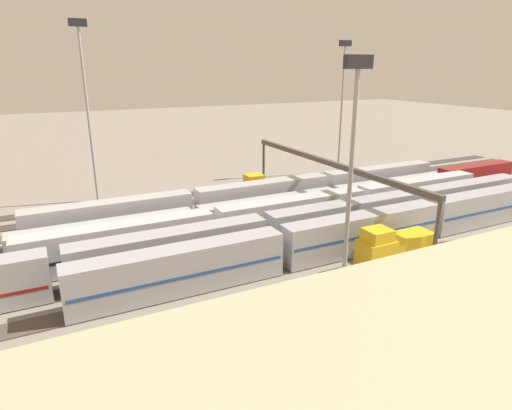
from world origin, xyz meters
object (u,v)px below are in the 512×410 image
(train_on_track_2, at_px, (268,189))
(train_on_track_8, at_px, (394,249))
(train_on_track_4, at_px, (325,201))
(train_on_track_6, at_px, (265,234))
(light_mast_0, at_px, (343,91))
(train_on_track_7, at_px, (363,232))
(train_on_track_5, at_px, (214,228))
(signal_gantry, at_px, (328,166))
(light_mast_2, at_px, (86,92))
(train_on_track_3, at_px, (264,197))
(light_mast_1, at_px, (352,150))

(train_on_track_2, bearing_deg, train_on_track_8, 92.07)
(train_on_track_8, bearing_deg, train_on_track_2, -87.93)
(train_on_track_4, height_order, train_on_track_2, train_on_track_2)
(train_on_track_6, relative_size, light_mast_0, 3.40)
(train_on_track_7, bearing_deg, train_on_track_5, -31.18)
(train_on_track_7, bearing_deg, signal_gantry, -108.03)
(train_on_track_8, bearing_deg, signal_gantry, -102.31)
(train_on_track_5, height_order, train_on_track_6, same)
(train_on_track_4, height_order, train_on_track_7, train_on_track_7)
(train_on_track_5, bearing_deg, light_mast_2, -68.75)
(train_on_track_6, distance_m, train_on_track_7, 12.62)
(train_on_track_6, xyz_separation_m, light_mast_0, (-35.66, -32.38, 15.25))
(train_on_track_4, bearing_deg, train_on_track_5, 13.29)
(train_on_track_3, relative_size, light_mast_0, 2.54)
(train_on_track_6, bearing_deg, train_on_track_5, -45.40)
(train_on_track_5, bearing_deg, light_mast_0, -146.01)
(train_on_track_3, xyz_separation_m, train_on_track_6, (7.67, 15.00, 0.02))
(train_on_track_4, relative_size, light_mast_0, 3.22)
(train_on_track_7, xyz_separation_m, light_mast_0, (-24.07, -37.38, 15.23))
(train_on_track_2, distance_m, train_on_track_5, 21.90)
(train_on_track_6, height_order, light_mast_1, light_mast_1)
(train_on_track_4, xyz_separation_m, train_on_track_5, (21.16, 5.00, 0.54))
(train_on_track_3, bearing_deg, train_on_track_6, 62.91)
(light_mast_0, bearing_deg, light_mast_1, 53.74)
(train_on_track_8, height_order, train_on_track_6, same)
(train_on_track_7, xyz_separation_m, signal_gantry, (-4.88, -15.00, 5.18))
(light_mast_2, bearing_deg, train_on_track_6, 115.52)
(train_on_track_3, relative_size, train_on_track_5, 0.75)
(train_on_track_4, distance_m, light_mast_0, 33.58)
(train_on_track_3, distance_m, light_mast_0, 36.31)
(train_on_track_8, relative_size, light_mast_0, 0.36)
(train_on_track_4, relative_size, train_on_track_8, 9.06)
(train_on_track_2, distance_m, light_mast_2, 34.74)
(train_on_track_3, xyz_separation_m, signal_gantry, (-8.80, 5.00, 5.22))
(light_mast_2, bearing_deg, light_mast_1, 110.98)
(light_mast_0, xyz_separation_m, light_mast_1, (33.66, 45.88, -2.36))
(train_on_track_8, distance_m, train_on_track_2, 30.02)
(train_on_track_2, xyz_separation_m, train_on_track_7, (-0.57, 25.00, 0.46))
(train_on_track_2, bearing_deg, light_mast_2, -26.88)
(train_on_track_2, height_order, train_on_track_5, same)
(train_on_track_6, height_order, train_on_track_7, same)
(train_on_track_8, xyz_separation_m, train_on_track_6, (12.11, -10.00, 0.44))
(train_on_track_8, relative_size, light_mast_1, 0.42)
(train_on_track_8, xyz_separation_m, light_mast_2, (28.22, -43.76, 16.78))
(train_on_track_3, height_order, light_mast_2, light_mast_2)
(train_on_track_7, height_order, light_mast_1, light_mast_1)
(train_on_track_4, bearing_deg, train_on_track_2, -62.51)
(signal_gantry, bearing_deg, train_on_track_7, 71.97)
(train_on_track_3, bearing_deg, light_mast_1, 78.76)
(train_on_track_4, distance_m, train_on_track_7, 15.71)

